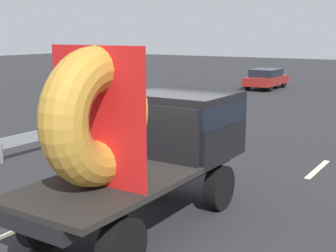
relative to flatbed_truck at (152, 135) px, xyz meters
The scene contains 6 objects.
ground_plane 1.76m from the flatbed_truck, 96.61° to the left, with size 120.00×120.00×0.00m, color #28282B.
flatbed_truck is the anchor object (origin of this frame).
guardrail 8.69m from the flatbed_truck, 132.97° to the left, with size 0.10×14.10×0.71m.
lane_dash_left_far 5.97m from the flatbed_truck, 108.53° to the left, with size 2.14×0.16×0.01m, color beige.
lane_dash_right_far 5.80m from the flatbed_truck, 70.86° to the left, with size 2.01×0.16×0.01m, color beige.
oncoming_car 22.92m from the flatbed_truck, 105.46° to the left, with size 1.73×4.03×1.32m.
Camera 1 is at (4.94, -7.48, 3.60)m, focal length 49.36 mm.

